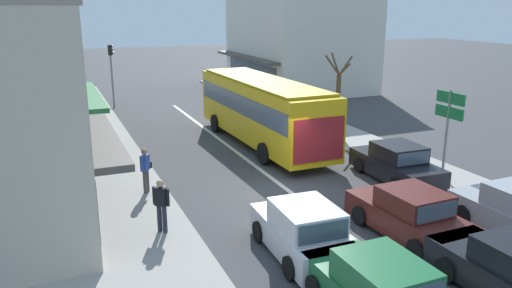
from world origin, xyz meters
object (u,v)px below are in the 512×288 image
at_px(directional_road_sign, 449,113).
at_px(hatchback_queue_far_back, 302,232).
at_px(street_tree_right, 338,97).
at_px(pedestrian_browsing_midblock, 161,202).
at_px(traffic_light_downstreet, 111,65).
at_px(parked_sedan_kerb_second, 396,164).
at_px(sedan_behind_bus_near, 411,216).
at_px(city_bus, 262,107).
at_px(pedestrian_with_handbag_near, 145,168).

bearing_deg(directional_road_sign, hatchback_queue_far_back, -157.59).
relative_size(street_tree_right, pedestrian_browsing_midblock, 2.63).
bearing_deg(traffic_light_downstreet, parked_sedan_kerb_second, -66.35).
distance_m(sedan_behind_bus_near, traffic_light_downstreet, 24.08).
bearing_deg(sedan_behind_bus_near, city_bus, 89.97).
xyz_separation_m(sedan_behind_bus_near, street_tree_right, (4.47, 11.39, 1.37)).
xyz_separation_m(directional_road_sign, pedestrian_browsing_midblock, (-11.19, -0.59, -1.64)).
height_order(parked_sedan_kerb_second, street_tree_right, street_tree_right).
bearing_deg(city_bus, street_tree_right, 3.73).
bearing_deg(city_bus, parked_sedan_kerb_second, -67.75).
bearing_deg(sedan_behind_bus_near, hatchback_queue_far_back, 176.99).
bearing_deg(hatchback_queue_far_back, parked_sedan_kerb_second, 32.91).
bearing_deg(sedan_behind_bus_near, pedestrian_browsing_midblock, 157.08).
bearing_deg(street_tree_right, hatchback_queue_far_back, -125.44).
distance_m(sedan_behind_bus_near, directional_road_sign, 5.96).
relative_size(sedan_behind_bus_near, pedestrian_browsing_midblock, 2.61).
distance_m(traffic_light_downstreet, pedestrian_with_handbag_near, 17.11).
bearing_deg(pedestrian_browsing_midblock, street_tree_right, 37.18).
distance_m(hatchback_queue_far_back, directional_road_sign, 8.80).
relative_size(hatchback_queue_far_back, pedestrian_with_handbag_near, 2.31).
bearing_deg(street_tree_right, pedestrian_browsing_midblock, -142.82).
relative_size(parked_sedan_kerb_second, pedestrian_with_handbag_near, 2.62).
bearing_deg(hatchback_queue_far_back, pedestrian_with_handbag_near, 116.57).
bearing_deg(city_bus, directional_road_sign, -60.03).
distance_m(street_tree_right, pedestrian_with_handbag_near, 12.19).
bearing_deg(street_tree_right, parked_sedan_kerb_second, -103.18).
height_order(directional_road_sign, street_tree_right, street_tree_right).
distance_m(city_bus, parked_sedan_kerb_second, 7.48).
bearing_deg(traffic_light_downstreet, directional_road_sign, -63.38).
height_order(pedestrian_with_handbag_near, pedestrian_browsing_midblock, same).
distance_m(hatchback_queue_far_back, traffic_light_downstreet, 23.33).
xyz_separation_m(parked_sedan_kerb_second, directional_road_sign, (1.62, -0.82, 2.04)).
bearing_deg(pedestrian_with_handbag_near, traffic_light_downstreet, 86.51).
xyz_separation_m(city_bus, parked_sedan_kerb_second, (2.79, -6.83, -1.22)).
height_order(directional_road_sign, pedestrian_with_handbag_near, directional_road_sign).
height_order(traffic_light_downstreet, pedestrian_with_handbag_near, traffic_light_downstreet).
distance_m(city_bus, pedestrian_with_handbag_near, 8.17).
bearing_deg(pedestrian_with_handbag_near, city_bus, 35.84).
distance_m(hatchback_queue_far_back, pedestrian_browsing_midblock, 4.24).
xyz_separation_m(hatchback_queue_far_back, street_tree_right, (7.97, 11.20, 1.32)).
height_order(hatchback_queue_far_back, parked_sedan_kerb_second, hatchback_queue_far_back).
bearing_deg(directional_road_sign, street_tree_right, 89.62).
distance_m(hatchback_queue_far_back, parked_sedan_kerb_second, 7.51).
xyz_separation_m(traffic_light_downstreet, pedestrian_browsing_midblock, (-1.22, -20.46, -1.79)).
relative_size(hatchback_queue_far_back, directional_road_sign, 1.05).
distance_m(sedan_behind_bus_near, parked_sedan_kerb_second, 5.10).
bearing_deg(parked_sedan_kerb_second, city_bus, 112.25).
height_order(hatchback_queue_far_back, pedestrian_browsing_midblock, pedestrian_browsing_midblock).
relative_size(hatchback_queue_far_back, pedestrian_browsing_midblock, 2.31).
distance_m(street_tree_right, pedestrian_browsing_midblock, 14.14).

